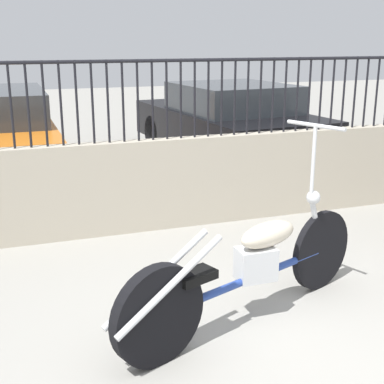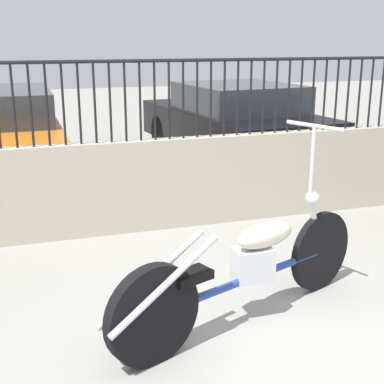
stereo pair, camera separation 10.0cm
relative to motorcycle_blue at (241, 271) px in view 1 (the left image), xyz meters
The scene contains 5 objects.
ground_plane 0.70m from the motorcycle_blue, 77.19° to the right, with size 40.00×40.00×0.00m, color gray.
low_wall 2.19m from the motorcycle_blue, 86.75° to the left, with size 8.13×0.18×0.98m.
fence_railing 2.45m from the motorcycle_blue, 86.75° to the left, with size 8.13×0.04×0.82m.
motorcycle_blue is the anchor object (origin of this frame).
car_black 5.52m from the motorcycle_blue, 68.02° to the left, with size 2.22×4.11×1.28m.
Camera 1 is at (-1.59, -2.61, 2.00)m, focal length 50.00 mm.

